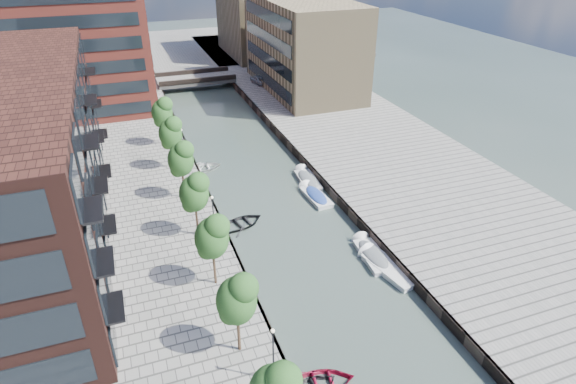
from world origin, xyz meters
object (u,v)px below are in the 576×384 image
tree_2 (212,236)px  sloop_3 (202,170)px  motorboat_4 (307,179)px  sloop_4 (242,225)px  motorboat_2 (384,266)px  bridge (195,79)px  tree_5 (170,132)px  tree_4 (181,158)px  car (259,80)px  tree_1 (236,298)px  tree_3 (194,191)px  motorboat_1 (371,253)px  tree_6 (162,111)px  motorboat_3 (314,195)px

tree_2 → sloop_3: size_ratio=1.27×
sloop_3 → motorboat_4: 12.37m
sloop_4 → motorboat_2: bearing=-153.6°
bridge → tree_5: bearing=-104.4°
tree_4 → car: tree_4 is taller
tree_5 → sloop_3: (3.10, 0.52, -5.31)m
tree_1 → sloop_4: bearing=74.5°
tree_4 → car: (18.41, 34.74, -3.62)m
tree_2 → tree_3: 7.00m
bridge → motorboat_1: (4.99, -53.83, -1.18)m
tree_2 → sloop_4: (4.31, 8.53, -5.31)m
motorboat_1 → motorboat_2: (0.24, -1.83, -0.10)m
tree_2 → motorboat_4: 20.69m
tree_2 → tree_3: size_ratio=1.00×
tree_6 → motorboat_1: bearing=-64.1°
motorboat_1 → motorboat_2: 1.85m
sloop_3 → motorboat_4: size_ratio=0.87×
tree_4 → motorboat_2: (13.74, -15.65, -5.20)m
tree_4 → motorboat_1: (13.49, -13.83, -5.10)m
sloop_3 → motorboat_2: motorboat_2 is taller
tree_3 → sloop_3: tree_3 is taller
motorboat_2 → tree_3: bearing=147.8°
motorboat_3 → sloop_4: bearing=-162.7°
tree_2 → motorboat_2: (13.74, -1.65, -5.20)m
tree_6 → motorboat_1: (13.49, -27.83, -5.10)m
tree_4 → motorboat_2: tree_4 is taller
tree_3 → tree_4: size_ratio=1.00×
car → sloop_4: bearing=-122.0°
tree_6 → sloop_3: (3.10, -6.48, -5.31)m
tree_2 → tree_6: size_ratio=1.00×
tree_4 → tree_2: bearing=-90.0°
tree_4 → sloop_4: bearing=-51.8°
tree_1 → sloop_4: (4.31, 15.53, -5.31)m
motorboat_1 → motorboat_4: 14.65m
tree_5 → tree_2: bearing=-90.0°
bridge → motorboat_3: 43.05m
sloop_3 → motorboat_3: 14.22m
tree_2 → motorboat_1: bearing=0.7°
sloop_4 → motorboat_2: size_ratio=0.75×
tree_2 → car: 52.23m
tree_1 → motorboat_2: size_ratio=1.00×
sloop_4 → tree_5: bearing=2.7°
tree_4 → tree_6: 14.00m
car → motorboat_2: bearing=-108.0°
bridge → motorboat_2: 55.91m
sloop_3 → sloop_4: 13.05m
motorboat_3 → car: 37.99m
tree_3 → motorboat_2: size_ratio=1.00×
tree_5 → sloop_4: (4.31, -12.47, -5.31)m
sloop_4 → motorboat_1: motorboat_1 is taller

